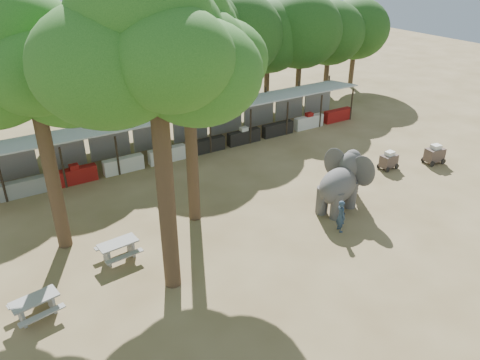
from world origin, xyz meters
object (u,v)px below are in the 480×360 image
yard_tree_left (24,61)px  handler (341,216)px  picnic_table_near (36,305)px  picnic_table_far (118,248)px  yard_tree_center (148,48)px  cart_back (435,154)px  yard_tree_back (181,40)px  cart_front (389,160)px  elephant (342,182)px

yard_tree_left → handler: bearing=-26.9°
picnic_table_near → picnic_table_far: bearing=16.8°
yard_tree_center → handler: bearing=-5.4°
cart_back → handler: bearing=-157.7°
picnic_table_near → handler: bearing=-16.1°
handler → picnic_table_far: size_ratio=0.91×
picnic_table_near → cart_back: 23.41m
handler → cart_back: (10.14, 2.66, -0.21)m
yard_tree_back → picnic_table_near: size_ratio=6.19×
yard_tree_left → cart_back: 23.08m
picnic_table_near → cart_front: 20.50m
elephant → picnic_table_far: size_ratio=2.17×
handler → picnic_table_far: (-9.56, 3.35, -0.27)m
yard_tree_back → picnic_table_near: (-7.81, -3.28, -8.01)m
yard_tree_left → handler: 14.80m
yard_tree_left → picnic_table_near: (-1.81, -4.28, -7.67)m
picnic_table_far → elephant: bearing=-13.5°
yard_tree_left → yard_tree_back: bearing=-9.5°
yard_tree_left → picnic_table_near: bearing=-113.0°
elephant → cart_back: 8.65m
yard_tree_center → yard_tree_back: 5.04m
yard_tree_center → cart_back: yard_tree_center is taller
picnic_table_near → cart_front: cart_front is taller
yard_tree_back → cart_back: bearing=-7.8°
elephant → cart_front: 5.94m
yard_tree_back → elephant: (7.01, -3.09, -7.12)m
yard_tree_left → elephant: size_ratio=2.88×
yard_tree_left → yard_tree_center: bearing=-59.0°
elephant → cart_front: elephant is taller
cart_front → cart_back: cart_back is taller
yard_tree_center → picnic_table_far: size_ratio=6.81×
cart_back → yard_tree_left: bearing=179.3°
yard_tree_center → cart_back: 20.55m
picnic_table_far → yard_tree_left: bearing=122.2°
yard_tree_left → picnic_table_far: yard_tree_left is taller
cart_front → elephant: bearing=-163.8°
yard_tree_left → cart_front: 20.22m
cart_front → yard_tree_back: bearing=172.1°
yard_tree_back → cart_front: (12.58, -1.23, -8.00)m
yard_tree_back → cart_back: yard_tree_back is taller
elephant → picnic_table_near: 14.85m
yard_tree_back → cart_front: bearing=-5.6°
yard_tree_left → handler: (11.43, -5.80, -7.40)m
yard_tree_back → picnic_table_far: bearing=-160.6°
yard_tree_back → handler: bearing=-41.5°
yard_tree_back → elephant: 10.46m
yard_tree_left → cart_front: yard_tree_left is taller
picnic_table_far → cart_front: cart_front is taller
picnic_table_near → cart_front: size_ratio=1.58×
yard_tree_back → handler: 10.60m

